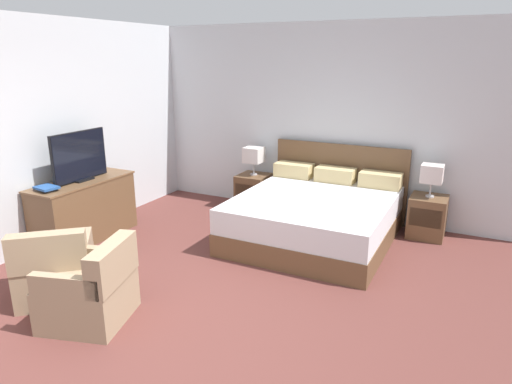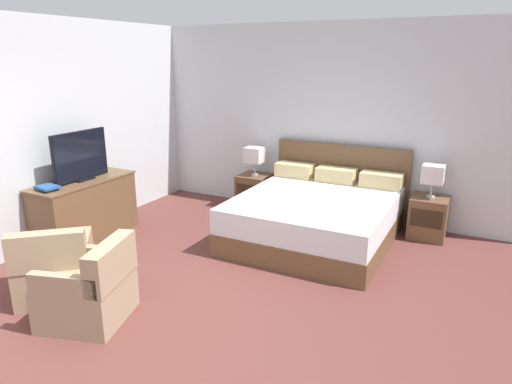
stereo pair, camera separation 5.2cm
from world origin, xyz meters
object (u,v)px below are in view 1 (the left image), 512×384
object	(u,v)px
armchair_by_window	(55,270)
book_blue_cover	(46,188)
book_red_cover	(46,190)
table_lamp_right	(432,174)
table_lamp_left	(254,155)
tv	(80,157)
armchair_companion	(92,291)
bed	(316,216)
nightstand_right	(427,217)
nightstand_left	(254,192)
dresser	(85,209)

from	to	relation	value
armchair_by_window	book_blue_cover	bearing A→B (deg)	141.17
book_red_cover	table_lamp_right	bearing A→B (deg)	33.16
table_lamp_left	tv	distance (m)	2.50
book_blue_cover	armchair_companion	bearing A→B (deg)	-29.64
bed	book_red_cover	world-z (taller)	bed
table_lamp_left	table_lamp_right	distance (m)	2.57
table_lamp_right	book_blue_cover	bearing A→B (deg)	-146.71
nightstand_right	table_lamp_right	world-z (taller)	table_lamp_right
book_blue_cover	bed	bearing A→B (deg)	34.83
bed	nightstand_left	xyz separation A→B (m)	(-1.28, 0.74, -0.04)
armchair_by_window	armchair_companion	size ratio (longest dim) A/B	1.13
bed	nightstand_right	distance (m)	1.48
table_lamp_right	dresser	bearing A→B (deg)	-152.31
book_red_cover	armchair_companion	bearing A→B (deg)	-29.31
armchair_by_window	table_lamp_left	bearing A→B (deg)	81.59
armchair_by_window	armchair_companion	world-z (taller)	same
book_red_cover	book_blue_cover	size ratio (longest dim) A/B	0.91
dresser	nightstand_right	bearing A→B (deg)	27.68
nightstand_right	tv	world-z (taller)	tv
bed	nightstand_left	distance (m)	1.48
nightstand_right	dresser	bearing A→B (deg)	-152.32
dresser	nightstand_left	bearing A→B (deg)	56.11
table_lamp_right	book_blue_cover	distance (m)	4.74
book_blue_cover	table_lamp_left	bearing A→B (deg)	61.81
book_red_cover	book_blue_cover	distance (m)	0.03
book_blue_cover	armchair_by_window	world-z (taller)	book_blue_cover
armchair_by_window	armchair_companion	distance (m)	0.65
table_lamp_right	nightstand_right	bearing A→B (deg)	-90.00
bed	dresser	size ratio (longest dim) A/B	1.51
bed	dresser	bearing A→B (deg)	-153.39
table_lamp_left	book_red_cover	xyz separation A→B (m)	(-1.41, -2.60, -0.05)
nightstand_right	armchair_by_window	size ratio (longest dim) A/B	0.56
nightstand_left	armchair_companion	bearing A→B (deg)	-87.63
nightstand_right	table_lamp_right	distance (m)	0.58
table_lamp_left	table_lamp_right	world-z (taller)	same
bed	tv	world-z (taller)	tv
nightstand_left	bed	bearing A→B (deg)	-29.84
book_blue_cover	table_lamp_right	bearing A→B (deg)	33.29
nightstand_left	book_blue_cover	bearing A→B (deg)	-118.20
bed	armchair_by_window	world-z (taller)	bed
nightstand_left	dresser	distance (m)	2.51
table_lamp_left	armchair_companion	world-z (taller)	table_lamp_left
armchair_companion	dresser	bearing A→B (deg)	137.81
tv	book_blue_cover	xyz separation A→B (m)	(-0.00, -0.53, -0.26)
tv	book_red_cover	xyz separation A→B (m)	(-0.02, -0.53, -0.29)
book_red_cover	book_blue_cover	xyz separation A→B (m)	(0.02, 0.00, 0.03)
table_lamp_left	nightstand_right	bearing A→B (deg)	-0.03
book_blue_cover	armchair_companion	world-z (taller)	book_blue_cover
nightstand_right	book_red_cover	xyz separation A→B (m)	(-3.98, -2.60, 0.53)
table_lamp_right	armchair_companion	world-z (taller)	table_lamp_right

